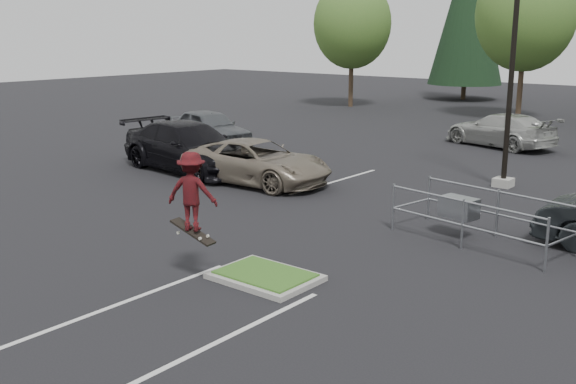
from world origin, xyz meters
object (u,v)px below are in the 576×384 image
Objects in this scene: decid_b at (526,18)px; cart_corral at (464,209)px; decid_a at (352,26)px; car_l_tan at (256,162)px; car_l_black at (188,147)px; light_pole at (513,53)px; conif_a at (469,7)px; car_l_grey at (209,128)px; skateboarder at (191,192)px; car_far_silver at (502,130)px.

decid_b is 26.78m from cart_corral.
car_l_tan is at bearing -63.45° from decid_a.
car_l_tan is 0.86× the size of car_l_black.
cart_corral is (1.50, -6.48, -3.76)m from light_pole.
light_pole is 1.14× the size of decid_a.
conif_a reaches higher than decid_a.
car_l_grey is (0.50, -28.50, -6.24)m from conif_a.
skateboarder is at bearing -81.26° from decid_b.
car_l_black is at bearing -67.75° from skateboarder.
car_l_black reaches higher than cart_corral.
decid_a is at bearing 135.75° from light_pole.
skateboarder is 11.97m from car_l_black.
car_l_tan reaches higher than cart_corral.
skateboarder reaches higher than car_l_grey.
light_pole is 9.40m from car_l_tan.
car_l_tan is 8.32m from car_l_grey.
car_l_tan is 3.50m from car_l_black.
car_l_tan is at bearing 179.87° from cart_corral.
light_pole is 2.17× the size of cart_corral.
conif_a reaches higher than light_pole.
skateboarder is (16.85, -31.03, -3.61)m from decid_a.
decid_b reaches higher than car_l_grey.
cart_corral is 15.28m from car_far_silver.
decid_b is (-6.51, 18.53, 1.48)m from light_pole.
decid_a reaches higher than car_l_black.
light_pole reaches higher than skateboarder.
car_l_tan is at bearing -77.20° from conif_a.
decid_b is 24.41m from car_l_black.
light_pole is at bearing -75.75° from car_l_grey.
skateboarder is at bearing 21.01° from car_far_silver.
conif_a is 2.57× the size of car_l_grey.
decid_a is at bearing 25.53° from car_l_black.
car_l_grey reaches higher than car_far_silver.
car_l_black is (-3.50, 0.00, 0.16)m from car_l_tan.
light_pole reaches higher than car_l_black.
light_pole is at bearing -62.62° from conif_a.
light_pole is at bearing -58.18° from car_l_black.
conif_a reaches higher than cart_corral.
cart_corral is at bearing -50.78° from decid_a.
cart_corral is at bearing -90.68° from car_l_black.
car_far_silver is at bearing -33.44° from decid_a.
light_pole is 7.64m from cart_corral.
conif_a is at bearing 13.27° from car_l_black.
conif_a is at bearing 13.21° from car_l_grey.
decid_b is 12.43m from conif_a.
decid_b reaches higher than cart_corral.
light_pole is at bearing -122.88° from skateboarder.
cart_corral is 0.73× the size of car_l_black.
car_l_black is at bearing -177.28° from cart_corral.
car_l_grey is at bearing -34.93° from car_far_silver.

